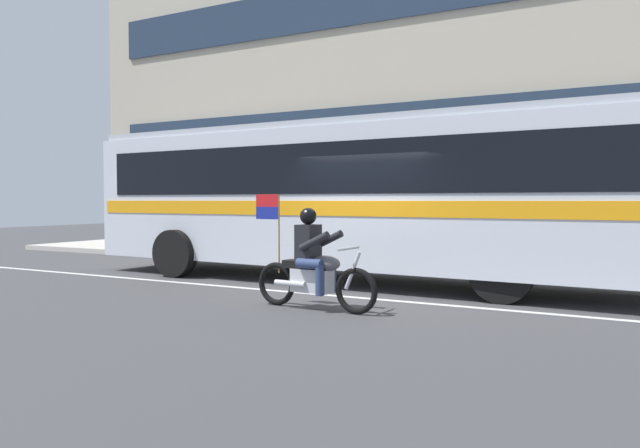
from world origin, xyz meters
name	(u,v)px	position (x,y,z in m)	size (l,w,h in m)	color
ground_plane	(361,292)	(0.00, 0.00, 0.00)	(60.00, 60.00, 0.00)	#3D3D3F
sidewalk_curb	(443,262)	(0.00, 5.10, 0.07)	(28.00, 3.80, 0.15)	#B7B2A8
lane_center_stripe	(347,297)	(0.00, -0.60, 0.00)	(26.60, 0.14, 0.01)	silver
office_building_facade	(468,66)	(0.00, 7.39, 5.56)	(28.00, 0.89, 11.10)	#B2A893
transit_bus	(351,190)	(-0.78, 1.19, 1.88)	(12.00, 3.05, 3.22)	silver
motorcycle_with_rider	(313,266)	(0.06, -1.92, 0.67)	(2.19, 0.64, 1.78)	black
fire_hydrant	(295,243)	(-3.84, 4.11, 0.52)	(0.22, 0.30, 0.75)	#4C8C3F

